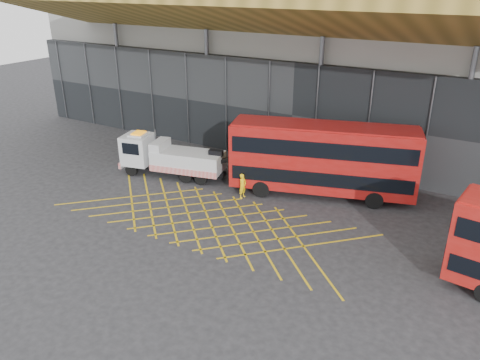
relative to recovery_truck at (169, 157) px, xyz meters
The scene contains 6 objects.
ground_plane 6.68m from the recovery_truck, 41.86° to the right, with size 120.00×120.00×0.00m, color #252527.
road_markings 7.92m from the recovery_truck, 33.96° to the right, with size 19.96×7.16×0.01m.
construction_building 17.30m from the recovery_truck, 64.28° to the left, with size 55.00×23.97×18.00m.
recovery_truck is the anchor object (origin of this frame).
bus_towed 11.48m from the recovery_truck, 12.75° to the left, with size 12.59×6.26×5.02m.
worker 6.78m from the recovery_truck, ahead, with size 0.63×0.41×1.73m, color yellow.
Camera 1 is at (16.27, -21.30, 13.90)m, focal length 35.00 mm.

